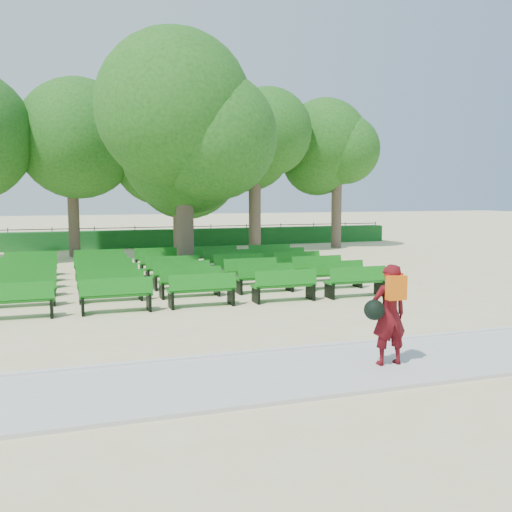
# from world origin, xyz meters

# --- Properties ---
(ground) EXTENTS (120.00, 120.00, 0.00)m
(ground) POSITION_xyz_m (0.00, 0.00, 0.00)
(ground) COLOR beige
(paving) EXTENTS (30.00, 2.20, 0.06)m
(paving) POSITION_xyz_m (0.00, -7.40, 0.03)
(paving) COLOR #BBBAB5
(paving) RESTS_ON ground
(curb) EXTENTS (30.00, 0.12, 0.10)m
(curb) POSITION_xyz_m (0.00, -6.25, 0.05)
(curb) COLOR silver
(curb) RESTS_ON ground
(hedge) EXTENTS (26.00, 0.70, 0.90)m
(hedge) POSITION_xyz_m (0.00, 14.00, 0.45)
(hedge) COLOR #175B1F
(hedge) RESTS_ON ground
(fence) EXTENTS (26.00, 0.10, 1.02)m
(fence) POSITION_xyz_m (0.00, 14.40, 0.00)
(fence) COLOR black
(fence) RESTS_ON ground
(tree_line) EXTENTS (21.80, 6.80, 7.04)m
(tree_line) POSITION_xyz_m (0.00, 10.00, 0.00)
(tree_line) COLOR #225C18
(tree_line) RESTS_ON ground
(bench_array) EXTENTS (1.65, 0.54, 1.04)m
(bench_array) POSITION_xyz_m (-1.28, 1.65, 0.08)
(bench_array) COLOR #136E14
(bench_array) RESTS_ON ground
(tree_among) EXTENTS (4.93, 4.93, 6.83)m
(tree_among) POSITION_xyz_m (-0.72, 2.96, 4.58)
(tree_among) COLOR brown
(tree_among) RESTS_ON ground
(person) EXTENTS (0.75, 0.45, 1.60)m
(person) POSITION_xyz_m (0.34, -7.55, 0.89)
(person) COLOR #4D0B10
(person) RESTS_ON ground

